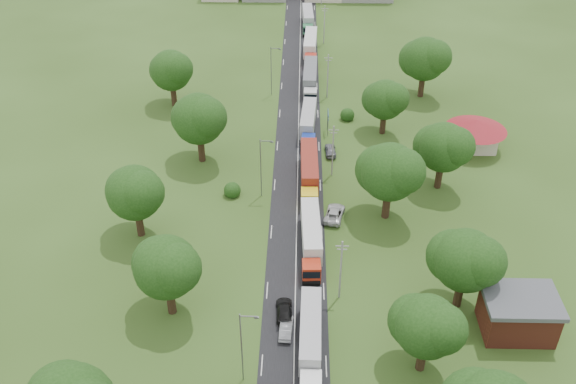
{
  "coord_description": "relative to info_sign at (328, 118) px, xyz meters",
  "views": [
    {
      "loc": [
        0.42,
        -65.72,
        56.77
      ],
      "look_at": [
        -1.35,
        11.72,
        3.0
      ],
      "focal_mm": 40.0,
      "sensor_mm": 36.0,
      "label": 1
    }
  ],
  "objects": [
    {
      "name": "truck_5",
      "position": [
        -2.9,
        34.92,
        -0.79
      ],
      "size": [
        3.15,
        15.07,
        4.16
      ],
      "color": "#A9281A",
      "rests_on": "ground"
    },
    {
      "name": "truck_3",
      "position": [
        -3.48,
        -0.09,
        -0.98
      ],
      "size": [
        3.08,
        13.78,
        3.8
      ],
      "color": "navy",
      "rests_on": "ground"
    },
    {
      "name": "tree_11",
      "position": [
        -27.21,
        -29.84,
        4.22
      ],
      "size": [
        8.8,
        8.8,
        11.07
      ],
      "color": "#382616",
      "rests_on": "ground"
    },
    {
      "name": "truck_6",
      "position": [
        -3.4,
        52.77,
        -0.96
      ],
      "size": [
        2.83,
        13.95,
        3.86
      ],
      "color": "#2A7143",
      "rests_on": "ground"
    },
    {
      "name": "pole_3",
      "position": [
        0.3,
        14.0,
        1.68
      ],
      "size": [
        1.6,
        0.24,
        9.0
      ],
      "color": "gray",
      "rests_on": "ground"
    },
    {
      "name": "pole_2",
      "position": [
        0.3,
        -14.0,
        1.68
      ],
      "size": [
        1.6,
        0.24,
        9.0
      ],
      "color": "gray",
      "rests_on": "ground"
    },
    {
      "name": "tree_3",
      "position": [
        14.79,
        -42.84,
        4.22
      ],
      "size": [
        8.8,
        8.8,
        11.07
      ],
      "color": "#382616",
      "rests_on": "ground"
    },
    {
      "name": "pole_4",
      "position": [
        0.3,
        42.0,
        1.68
      ],
      "size": [
        1.6,
        0.24,
        9.0
      ],
      "color": "gray",
      "rests_on": "ground"
    },
    {
      "name": "info_sign",
      "position": [
        0.0,
        0.0,
        0.0
      ],
      "size": [
        0.12,
        3.1,
        4.1
      ],
      "color": "slate",
      "rests_on": "ground"
    },
    {
      "name": "ground",
      "position": [
        -5.2,
        -35.0,
        -3.0
      ],
      "size": [
        260.0,
        260.0,
        0.0
      ],
      "primitive_type": "plane",
      "color": "#2C4316",
      "rests_on": "ground"
    },
    {
      "name": "tree_10",
      "position": [
        -20.21,
        -44.84,
        4.22
      ],
      "size": [
        8.8,
        8.8,
        11.07
      ],
      "color": "#382616",
      "rests_on": "ground"
    },
    {
      "name": "house_cream",
      "position": [
        24.8,
        -5.0,
        0.64
      ],
      "size": [
        10.08,
        10.08,
        5.8
      ],
      "color": "beige",
      "rests_on": "ground"
    },
    {
      "name": "truck_1",
      "position": [
        -3.18,
        -32.73,
        -0.89
      ],
      "size": [
        2.92,
        14.37,
        3.97
      ],
      "color": "#B12B14",
      "rests_on": "ground"
    },
    {
      "name": "lamp_1",
      "position": [
        -10.55,
        -20.0,
        2.55
      ],
      "size": [
        2.03,
        0.22,
        10.0
      ],
      "color": "slate",
      "rests_on": "ground"
    },
    {
      "name": "lamp_2",
      "position": [
        -10.55,
        15.0,
        2.55
      ],
      "size": [
        2.03,
        0.22,
        10.0
      ],
      "color": "slate",
      "rests_on": "ground"
    },
    {
      "name": "car_verge_near",
      "position": [
        0.3,
        -25.42,
        -2.24
      ],
      "size": [
        3.66,
        5.87,
        1.51
      ],
      "primitive_type": "imported",
      "rotation": [
        0.0,
        0.0,
        2.92
      ],
      "color": "#B8B8B8",
      "rests_on": "ground"
    },
    {
      "name": "car_lane_rear",
      "position": [
        -6.49,
        -45.18,
        -2.3
      ],
      "size": [
        2.24,
        4.94,
        1.4
      ],
      "primitive_type": "imported",
      "rotation": [
        0.0,
        0.0,
        3.2
      ],
      "color": "black",
      "rests_on": "ground"
    },
    {
      "name": "car_lane_mid",
      "position": [
        -6.2,
        -48.0,
        -2.32
      ],
      "size": [
        1.67,
        4.19,
        1.36
      ],
      "primitive_type": "imported",
      "rotation": [
        0.0,
        0.0,
        3.08
      ],
      "color": "gray",
      "rests_on": "ground"
    },
    {
      "name": "pole_1",
      "position": [
        0.3,
        -42.0,
        1.68
      ],
      "size": [
        1.6,
        0.24,
        9.0
      ],
      "color": "gray",
      "rests_on": "ground"
    },
    {
      "name": "tree_4",
      "position": [
        7.79,
        -24.83,
        4.85
      ],
      "size": [
        9.6,
        9.6,
        12.05
      ],
      "color": "#382616",
      "rests_on": "ground"
    },
    {
      "name": "truck_0",
      "position": [
        -3.38,
        -50.84,
        -0.97
      ],
      "size": [
        2.6,
        13.82,
        3.83
      ],
      "color": "white",
      "rests_on": "ground"
    },
    {
      "name": "truck_2",
      "position": [
        -3.36,
        -16.37,
        -0.78
      ],
      "size": [
        2.77,
        15.09,
        4.18
      ],
      "color": "yellow",
      "rests_on": "ground"
    },
    {
      "name": "tree_7",
      "position": [
        18.79,
        15.17,
        4.85
      ],
      "size": [
        9.6,
        9.6,
        12.05
      ],
      "color": "#382616",
      "rests_on": "ground"
    },
    {
      "name": "lamp_0",
      "position": [
        -10.55,
        -55.0,
        2.55
      ],
      "size": [
        2.03,
        0.22,
        10.0
      ],
      "color": "slate",
      "rests_on": "ground"
    },
    {
      "name": "tree_13",
      "position": [
        -29.21,
        10.16,
        4.22
      ],
      "size": [
        8.8,
        8.8,
        11.07
      ],
      "color": "#382616",
      "rests_on": "ground"
    },
    {
      "name": "tree_2",
      "position": [
        8.79,
        -52.86,
        3.59
      ],
      "size": [
        8.0,
        8.0,
        10.1
      ],
      "color": "#382616",
      "rests_on": "ground"
    },
    {
      "name": "tree_12",
      "position": [
        -21.21,
        -9.83,
        4.85
      ],
      "size": [
        9.6,
        9.6,
        12.05
      ],
      "color": "#382616",
      "rests_on": "ground"
    },
    {
      "name": "tree_5",
      "position": [
        16.79,
        -16.84,
        4.22
      ],
      "size": [
        8.8,
        8.8,
        11.07
      ],
      "color": "#382616",
      "rests_on": "ground"
    },
    {
      "name": "truck_4",
      "position": [
        -3.05,
        17.74,
        -0.79
      ],
      "size": [
        2.95,
        15.04,
        4.16
      ],
      "color": "silver",
      "rests_on": "ground"
    },
    {
      "name": "car_verge_far",
      "position": [
        0.3,
        -7.44,
        -2.25
      ],
      "size": [
        1.97,
        4.49,
        1.5
      ],
      "primitive_type": "imported",
      "rotation": [
        0.0,
        0.0,
        3.19
      ],
      "color": "slate",
      "rests_on": "ground"
    },
    {
      "name": "tree_6",
      "position": [
        9.79,
        0.14,
        3.59
      ],
      "size": [
        8.0,
        8.0,
        10.1
      ],
      "color": "#382616",
      "rests_on": "ground"
    },
    {
      "name": "house_brick",
      "position": [
        20.8,
        -47.0,
        -0.35
      ],
      "size": [
        8.6,
        6.6,
        5.2
      ],
      "color": "maroon",
      "rests_on": "ground"
    },
    {
      "name": "road",
      "position": [
        -5.2,
        -15.0,
        -3.0
      ],
      "size": [
        8.0,
        200.0,
        0.04
      ],
      "primitive_type": "cube",
      "color": "black",
      "rests_on": "ground"
    }
  ]
}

